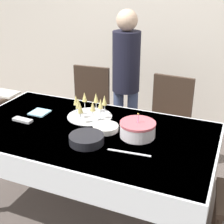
{
  "coord_description": "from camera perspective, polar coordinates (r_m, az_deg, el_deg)",
  "views": [
    {
      "loc": [
        1.01,
        -1.9,
        1.86
      ],
      "look_at": [
        0.15,
        0.14,
        0.89
      ],
      "focal_mm": 50.0,
      "sensor_mm": 36.0,
      "label": 1
    }
  ],
  "objects": [
    {
      "name": "high_chair",
      "position": [
        3.68,
        -18.1,
        0.52
      ],
      "size": [
        0.33,
        0.35,
        0.71
      ],
      "color": "#38281E",
      "rests_on": "ground_plane"
    },
    {
      "name": "birthday_cake",
      "position": [
        2.29,
        4.71,
        -3.18
      ],
      "size": [
        0.26,
        0.26,
        0.19
      ],
      "color": "white",
      "rests_on": "dining_table"
    },
    {
      "name": "dining_table",
      "position": [
        2.46,
        -4.41,
        -5.38
      ],
      "size": [
        1.94,
        1.07,
        0.77
      ],
      "color": "white",
      "rests_on": "ground_plane"
    },
    {
      "name": "napkin_pile",
      "position": [
        2.77,
        -13.1,
        -0.09
      ],
      "size": [
        0.15,
        0.15,
        0.01
      ],
      "color": "#8CC6E0",
      "rests_on": "dining_table"
    },
    {
      "name": "wall_back",
      "position": [
        3.96,
        8.29,
        16.08
      ],
      "size": [
        8.0,
        0.05,
        2.7
      ],
      "color": "silver",
      "rests_on": "ground_plane"
    },
    {
      "name": "fork_pile",
      "position": [
        2.65,
        -16.04,
        -1.41
      ],
      "size": [
        0.17,
        0.07,
        0.02
      ],
      "color": "silver",
      "rests_on": "dining_table"
    },
    {
      "name": "person_standing",
      "position": [
        3.2,
        2.59,
        7.05
      ],
      "size": [
        0.28,
        0.28,
        1.57
      ],
      "color": "#3F4C72",
      "rests_on": "ground_plane"
    },
    {
      "name": "champagne_tray",
      "position": [
        2.6,
        -4.16,
        0.76
      ],
      "size": [
        0.38,
        0.38,
        0.18
      ],
      "color": "silver",
      "rests_on": "dining_table"
    },
    {
      "name": "plate_stack_dessert",
      "position": [
        2.39,
        -1.18,
        -2.93
      ],
      "size": [
        0.2,
        0.2,
        0.04
      ],
      "color": "silver",
      "rests_on": "dining_table"
    },
    {
      "name": "plate_stack_main",
      "position": [
        2.22,
        -4.68,
        -4.97
      ],
      "size": [
        0.25,
        0.25,
        0.06
      ],
      "color": "black",
      "rests_on": "dining_table"
    },
    {
      "name": "ground_plane",
      "position": [
        2.84,
        -3.97,
        -17.2
      ],
      "size": [
        12.0,
        12.0,
        0.0
      ],
      "primitive_type": "plane",
      "color": "#564C47"
    },
    {
      "name": "dining_chair_far_left",
      "position": [
        3.38,
        -4.35,
        0.69
      ],
      "size": [
        0.45,
        0.45,
        0.98
      ],
      "color": "#38281E",
      "rests_on": "ground_plane"
    },
    {
      "name": "dining_chair_far_right",
      "position": [
        3.11,
        10.12,
        -1.76
      ],
      "size": [
        0.45,
        0.45,
        0.98
      ],
      "color": "#38281E",
      "rests_on": "ground_plane"
    },
    {
      "name": "cake_knife",
      "position": [
        2.11,
        3.14,
        -7.44
      ],
      "size": [
        0.3,
        0.04,
        0.0
      ],
      "color": "silver",
      "rests_on": "dining_table"
    }
  ]
}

